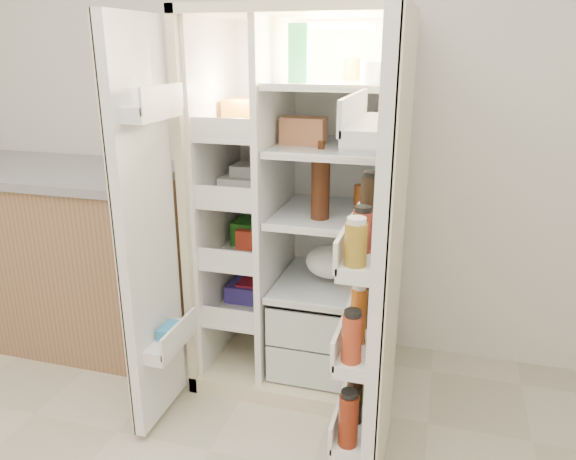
# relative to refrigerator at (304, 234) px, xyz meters

# --- Properties ---
(wall_back) EXTENTS (4.00, 0.02, 2.70)m
(wall_back) POSITION_rel_refrigerator_xyz_m (-0.21, 0.35, 0.60)
(wall_back) COLOR silver
(wall_back) RESTS_ON floor
(refrigerator) EXTENTS (0.92, 0.70, 1.80)m
(refrigerator) POSITION_rel_refrigerator_xyz_m (0.00, 0.00, 0.00)
(refrigerator) COLOR beige
(refrigerator) RESTS_ON floor
(freezer_door) EXTENTS (0.15, 0.40, 1.72)m
(freezer_door) POSITION_rel_refrigerator_xyz_m (-0.52, -0.60, 0.15)
(freezer_door) COLOR white
(freezer_door) RESTS_ON floor
(fridge_door) EXTENTS (0.17, 0.58, 1.72)m
(fridge_door) POSITION_rel_refrigerator_xyz_m (0.47, -0.70, 0.12)
(fridge_door) COLOR white
(fridge_door) RESTS_ON floor
(kitchen_counter) EXTENTS (1.39, 0.74, 1.01)m
(kitchen_counter) POSITION_rel_refrigerator_xyz_m (-1.42, -0.03, -0.24)
(kitchen_counter) COLOR #956B4A
(kitchen_counter) RESTS_ON floor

